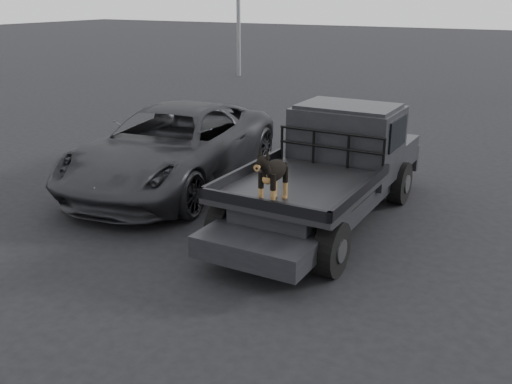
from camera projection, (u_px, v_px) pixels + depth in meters
The scene contains 6 objects.
ground at pixel (279, 259), 8.11m from camera, with size 120.00×120.00×0.00m, color black.
flatbed_ute at pixel (324, 195), 9.28m from camera, with size 2.00×5.40×0.92m, color black, non-canonical shape.
ute_cab at pixel (347, 130), 9.77m from camera, with size 1.72×1.30×0.88m, color black, non-canonical shape.
headache_rack at pixel (331, 149), 9.21m from camera, with size 1.80×0.08×0.55m, color black, non-canonical shape.
dog at pixel (273, 175), 7.57m from camera, with size 0.32×0.60×0.74m, color black, non-canonical shape.
parked_suv at pixel (173, 147), 11.07m from camera, with size 2.52×5.47×1.52m, color #29292D.
Camera 1 is at (3.30, -6.57, 3.57)m, focal length 40.00 mm.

